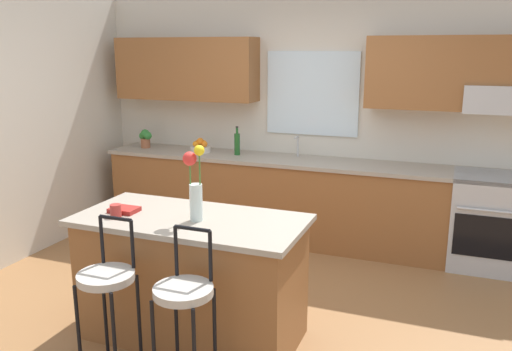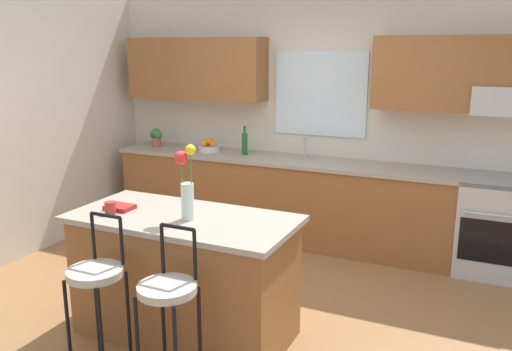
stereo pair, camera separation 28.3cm
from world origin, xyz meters
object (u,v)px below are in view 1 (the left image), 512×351
Objects in this scene: kitchen_island at (192,277)px; bar_stool_middle at (184,298)px; mug_ceramic at (116,211)px; fruit_bowl_oranges at (200,147)px; oven_range at (483,221)px; bar_stool_near at (107,284)px; cookbook at (124,210)px; bottle_olive_oil at (237,143)px; flower_vase at (195,185)px; potted_plant_small at (145,138)px.

bar_stool_middle is (0.28, -0.61, 0.17)m from kitchen_island.
fruit_bowl_oranges is at bearing 102.69° from mug_ceramic.
oven_range is 3.60m from bar_stool_near.
cookbook reaches higher than oven_range.
kitchen_island is 2.33m from bottle_olive_oil.
cookbook is 0.62× the size of bottle_olive_oil.
flower_vase is at bearing -131.57° from oven_range.
mug_ceramic is at bearing -137.24° from oven_range.
fruit_bowl_oranges is (-1.10, 2.23, -0.20)m from flower_vase.
flower_vase is 2.88m from potted_plant_small.
oven_range is 3.27m from bar_stool_middle.
bar_stool_middle is at bearing -69.86° from flower_vase.
mug_ceramic is 2.42m from fruit_bowl_oranges.
flower_vase is 5.91× the size of mug_ceramic.
potted_plant_small is (-1.48, 2.79, 0.41)m from bar_stool_near.
kitchen_island is at bearing -51.09° from potted_plant_small.
potted_plant_small is at bearing 128.91° from kitchen_island.
kitchen_island is 7.35× the size of potted_plant_small.
bottle_olive_oil is (-0.06, 2.24, 0.11)m from cookbook.
bottle_olive_oil is (-0.07, 2.35, 0.08)m from mug_ceramic.
oven_range is 0.88× the size of bar_stool_near.
bar_stool_middle is 0.95m from mug_ceramic.
potted_plant_small reaches higher than fruit_bowl_oranges.
kitchen_island is at bearing 6.51° from cookbook.
bar_stool_middle is at bearing -122.24° from oven_range.
fruit_bowl_oranges is (-0.75, 2.79, 0.34)m from bar_stool_near.
bar_stool_near is 0.67m from cookbook.
fruit_bowl_oranges reaches higher than bar_stool_near.
potted_plant_small is (-0.73, -0.00, 0.07)m from fruit_bowl_oranges.
bar_stool_middle is (0.55, 0.00, 0.00)m from bar_stool_near.
fruit_bowl_oranges is at bearing 0.39° from potted_plant_small.
cookbook is 0.83× the size of fruit_bowl_oranges.
bar_stool_middle is 1.96× the size of flower_vase.
kitchen_island is at bearing 19.23° from mug_ceramic.
oven_range is 0.56× the size of kitchen_island.
bar_stool_middle is 3.25× the size of bottle_olive_oil.
mug_ceramic reaches higher than cookbook.
flower_vase is at bearing 58.71° from bar_stool_near.
bar_stool_near is (-0.28, -0.61, 0.17)m from kitchen_island.
bar_stool_near is at bearing -66.95° from cookbook.
flower_vase reaches higher than potted_plant_small.
fruit_bowl_oranges reaches higher than oven_range.
bottle_olive_oil is (-2.59, 0.02, 0.59)m from oven_range.
cookbook is 0.90× the size of potted_plant_small.
flower_vase is (0.34, 0.56, 0.54)m from bar_stool_near.
bar_stool_near is 2.91m from fruit_bowl_oranges.
bar_stool_near is at bearing -61.99° from potted_plant_small.
bottle_olive_oil is (0.46, -0.00, 0.07)m from fruit_bowl_oranges.
kitchen_island is at bearing -75.42° from bottle_olive_oil.
oven_range is 3.09m from fruit_bowl_oranges.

